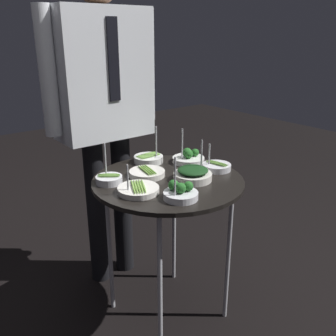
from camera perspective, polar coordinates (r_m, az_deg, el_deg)
The scene contains 11 objects.
ground_plane at distance 1.99m, azimuth 0.00°, elevation -20.93°, with size 8.00×8.00×0.00m, color black.
serving_cart at distance 1.64m, azimuth 0.00°, elevation -3.39°, with size 0.66×0.66×0.71m.
bowl_asparagus_mid_right at distance 1.65m, azimuth -3.21°, elevation -0.77°, with size 0.16×0.16×0.03m.
bowl_asparagus_front_center at distance 1.48m, azimuth -4.55°, elevation -3.26°, with size 0.17×0.17×0.12m.
bowl_broccoli_back_left at distance 1.82m, azimuth 3.16°, elevation 1.57°, with size 0.15×0.15×0.17m.
bowl_spinach_center at distance 1.60m, azimuth 3.80°, elevation -0.95°, with size 0.16×0.16×0.17m.
bowl_asparagus_front_left at distance 1.82m, azimuth -2.97°, elevation 1.44°, with size 0.14×0.14×0.18m.
bowl_broccoli_far_rim at distance 1.42m, azimuth 1.92°, elevation -3.77°, with size 0.13×0.13×0.18m.
bowl_asparagus_mid_left at distance 1.73m, azimuth 7.41°, elevation 0.21°, with size 0.13×0.13×0.12m.
bowl_asparagus_front_right at distance 1.59m, azimuth -8.98°, elevation -1.67°, with size 0.11×0.11×0.17m.
waiter_figure at distance 1.87m, azimuth -9.88°, elevation 11.53°, with size 0.60×0.23×1.64m.
Camera 1 is at (-0.93, -1.18, 1.31)m, focal length 40.00 mm.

